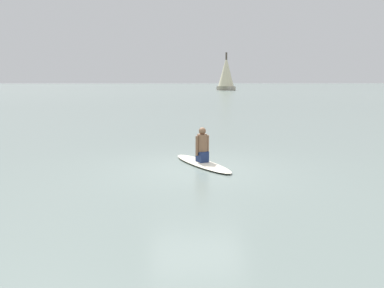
% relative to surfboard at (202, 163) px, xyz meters
% --- Properties ---
extents(ground_plane, '(400.00, 400.00, 0.00)m').
position_rel_surfboard_xyz_m(ground_plane, '(0.17, 0.51, -0.05)').
color(ground_plane, slate).
extents(surfboard, '(1.73, 2.79, 0.09)m').
position_rel_surfboard_xyz_m(surfboard, '(0.00, 0.00, 0.00)').
color(surfboard, silver).
rests_on(surfboard, ground).
extents(person_paddler, '(0.41, 0.39, 0.95)m').
position_rel_surfboard_xyz_m(person_paddler, '(0.00, 0.00, 0.48)').
color(person_paddler, navy).
rests_on(person_paddler, surfboard).
extents(sailboat_near_left, '(4.41, 4.72, 7.67)m').
position_rel_surfboard_xyz_m(sailboat_near_left, '(-11.45, -71.89, 3.54)').
color(sailboat_near_left, '#B2A893').
rests_on(sailboat_near_left, ground).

